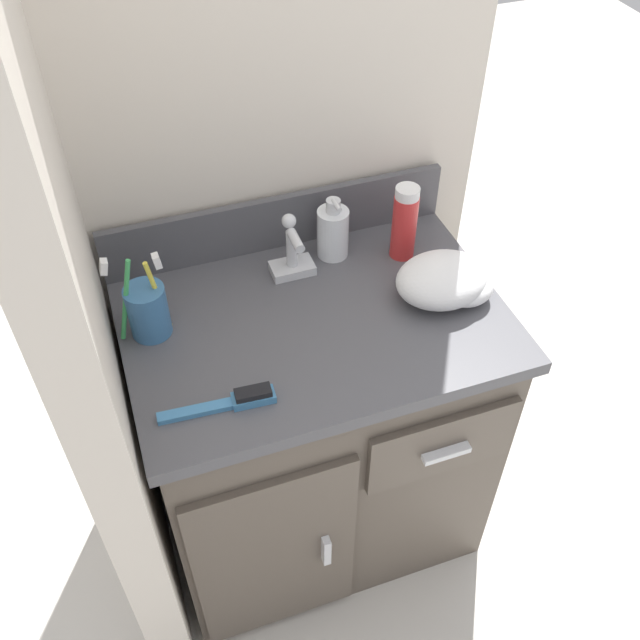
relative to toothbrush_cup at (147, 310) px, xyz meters
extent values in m
plane|color=beige|center=(0.31, -0.07, -0.80)|extent=(6.00, 6.00, 0.00)
cube|color=beige|center=(0.31, 0.23, 0.30)|extent=(0.93, 0.08, 2.20)
cube|color=beige|center=(-0.12, -0.07, 0.30)|extent=(0.08, 0.59, 2.20)
cube|color=brown|center=(0.31, -0.07, -0.44)|extent=(0.72, 0.47, 0.71)
cube|color=brown|center=(0.14, -0.31, -0.48)|extent=(0.34, 0.02, 0.57)
cube|color=brown|center=(0.49, -0.31, -0.24)|extent=(0.32, 0.02, 0.17)
cube|color=silver|center=(0.24, -0.33, -0.48)|extent=(0.02, 0.02, 0.09)
cube|color=silver|center=(0.49, -0.33, -0.24)|extent=(0.10, 0.02, 0.01)
cube|color=#4C4C51|center=(0.31, -0.07, -0.07)|extent=(0.75, 0.51, 0.03)
ellipsoid|color=#46464B|center=(0.31, -0.07, -0.16)|extent=(0.29, 0.24, 0.21)
cylinder|color=silver|center=(0.31, -0.07, -0.26)|extent=(0.03, 0.03, 0.01)
cube|color=#4C4C51|center=(0.31, 0.17, 0.00)|extent=(0.75, 0.02, 0.12)
cube|color=silver|center=(0.31, 0.08, -0.05)|extent=(0.09, 0.06, 0.02)
cylinder|color=silver|center=(0.31, 0.08, 0.01)|extent=(0.02, 0.02, 0.08)
cylinder|color=silver|center=(0.31, 0.05, 0.05)|extent=(0.02, 0.06, 0.02)
sphere|color=silver|center=(0.31, 0.09, 0.07)|extent=(0.03, 0.03, 0.03)
cylinder|color=teal|center=(0.00, 0.00, 0.00)|extent=(0.08, 0.08, 0.11)
cylinder|color=yellow|center=(0.02, 0.00, 0.03)|extent=(0.03, 0.01, 0.16)
cube|color=white|center=(0.03, 0.00, 0.11)|extent=(0.02, 0.02, 0.03)
cylinder|color=green|center=(-0.03, 0.00, 0.04)|extent=(0.05, 0.01, 0.18)
cube|color=white|center=(-0.06, 0.00, 0.12)|extent=(0.02, 0.02, 0.03)
cylinder|color=white|center=(0.41, 0.11, 0.00)|extent=(0.07, 0.07, 0.11)
cylinder|color=silver|center=(0.41, 0.11, 0.07)|extent=(0.03, 0.03, 0.03)
cylinder|color=silver|center=(0.41, 0.09, 0.08)|extent=(0.01, 0.04, 0.01)
cylinder|color=red|center=(0.55, 0.06, 0.02)|extent=(0.05, 0.05, 0.15)
cylinder|color=white|center=(0.55, 0.06, 0.10)|extent=(0.05, 0.05, 0.02)
cube|color=teal|center=(0.04, -0.22, -0.05)|extent=(0.13, 0.03, 0.01)
cube|color=teal|center=(0.14, -0.23, -0.05)|extent=(0.08, 0.04, 0.02)
cube|color=black|center=(0.14, -0.23, -0.04)|extent=(0.07, 0.03, 0.01)
ellipsoid|color=white|center=(0.57, -0.09, -0.01)|extent=(0.19, 0.15, 0.09)
ellipsoid|color=white|center=(0.61, -0.11, -0.03)|extent=(0.11, 0.11, 0.06)
camera|label=1|loc=(-0.01, -1.01, 0.92)|focal=40.00mm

